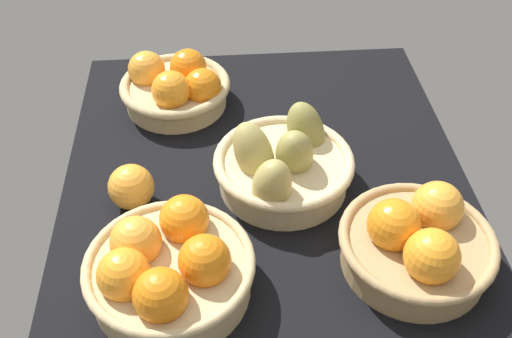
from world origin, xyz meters
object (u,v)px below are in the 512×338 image
basket_near_right (168,268)px  basket_far_right (417,243)px  basket_center_pears (283,165)px  basket_near_left (176,87)px  loose_orange_front_gap (131,187)px

basket_near_right → basket_far_right: bearing=93.4°
basket_far_right → basket_center_pears: bearing=-136.1°
basket_near_right → basket_near_left: basket_near_right is taller
basket_near_right → basket_near_left: bearing=179.8°
basket_near_right → basket_near_left: (-46.79, 0.18, -0.69)cm
basket_center_pears → basket_near_right: basket_center_pears is taller
basket_near_left → basket_far_right: (44.55, 37.11, 0.36)cm
basket_center_pears → basket_near_right: bearing=-42.0°
basket_center_pears → basket_near_left: basket_center_pears is taller
basket_near_right → basket_far_right: size_ratio=1.05×
basket_far_right → basket_near_left: bearing=-140.2°
loose_orange_front_gap → basket_center_pears: bearing=95.8°
basket_center_pears → basket_far_right: basket_center_pears is taller
basket_near_right → basket_center_pears: bearing=138.0°
basket_center_pears → basket_near_right: size_ratio=0.98×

